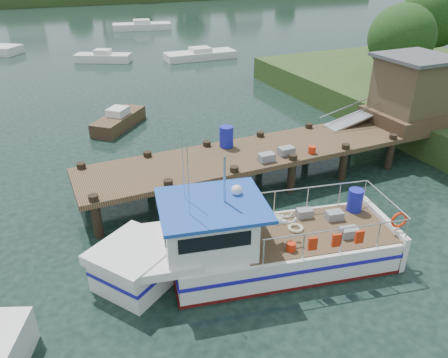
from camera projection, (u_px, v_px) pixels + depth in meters
name	position (u px, v px, depth m)	size (l,w,h in m)	color
ground_plane	(231.00, 187.00, 17.69)	(160.00, 160.00, 0.00)	black
dock	(366.00, 112.00, 19.06)	(16.60, 3.00, 4.78)	#4B3724
lobster_boat	(245.00, 245.00, 12.82)	(9.30, 4.18, 4.48)	silver
moored_rowboat	(119.00, 120.00, 23.56)	(3.48, 3.62, 1.09)	#4B3724
moored_far	(142.00, 26.00, 53.35)	(7.28, 3.70, 1.18)	silver
moored_b	(103.00, 57.00, 37.73)	(4.90, 3.59, 1.04)	silver
moored_c	(200.00, 55.00, 38.77)	(6.32, 2.29, 0.99)	silver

